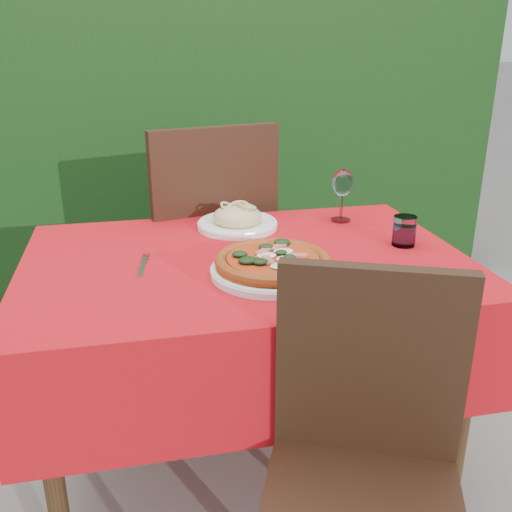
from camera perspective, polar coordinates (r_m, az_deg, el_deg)
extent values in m
plane|color=slate|center=(2.03, -0.90, -20.16)|extent=(60.00, 60.00, 0.00)
cube|color=black|center=(3.11, -6.73, 10.91)|extent=(3.20, 0.55, 1.60)
cube|color=#402614|center=(1.65, -1.05, -1.00)|extent=(1.20, 0.80, 0.04)
cylinder|color=#402614|center=(1.55, -19.58, -20.23)|extent=(0.05, 0.05, 0.70)
cylinder|color=#402614|center=(1.74, 19.83, -15.08)|extent=(0.05, 0.05, 0.70)
cylinder|color=#402614|center=(2.10, -17.59, -8.08)|extent=(0.05, 0.05, 0.70)
cylinder|color=#402614|center=(2.25, 10.95, -5.46)|extent=(0.05, 0.05, 0.70)
cube|color=red|center=(1.70, -1.02, -5.12)|extent=(1.26, 0.86, 0.32)
cube|color=black|center=(1.28, 11.35, -10.37)|extent=(0.39, 0.19, 0.45)
cube|color=black|center=(2.34, -5.76, 0.15)|extent=(0.57, 0.57, 0.05)
cube|color=black|center=(2.06, -4.00, 5.59)|extent=(0.47, 0.15, 0.52)
cylinder|color=black|center=(2.68, -2.94, -3.10)|extent=(0.04, 0.04, 0.49)
cylinder|color=black|center=(2.57, -11.38, -4.62)|extent=(0.04, 0.04, 0.49)
cylinder|color=black|center=(2.35, 0.90, -6.78)|extent=(0.04, 0.04, 0.49)
cylinder|color=black|center=(2.22, -8.70, -8.79)|extent=(0.04, 0.04, 0.49)
cylinder|color=white|center=(1.52, 1.69, -1.53)|extent=(0.33, 0.33, 0.02)
cylinder|color=#BB4E1A|center=(1.51, 1.70, -0.82)|extent=(0.39, 0.39, 0.02)
cylinder|color=#A61D0A|center=(1.50, 1.70, -0.29)|extent=(0.32, 0.32, 0.01)
cylinder|color=white|center=(1.89, -1.87, 3.11)|extent=(0.27, 0.27, 0.02)
ellipsoid|color=#D4C184|center=(1.88, -1.88, 3.96)|extent=(0.17, 0.17, 0.07)
cylinder|color=silver|center=(1.78, 14.61, 2.45)|extent=(0.07, 0.07, 0.09)
cylinder|color=#99BDCF|center=(1.78, 14.57, 2.03)|extent=(0.06, 0.06, 0.06)
cylinder|color=silver|center=(1.99, 8.45, 3.58)|extent=(0.07, 0.07, 0.01)
cylinder|color=silver|center=(1.97, 8.53, 4.94)|extent=(0.01, 0.01, 0.09)
ellipsoid|color=silver|center=(1.95, 8.66, 7.25)|extent=(0.07, 0.07, 0.09)
cube|color=silver|center=(1.59, -11.29, -1.08)|extent=(0.05, 0.18, 0.00)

